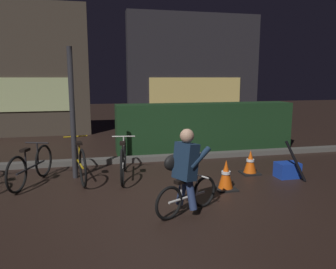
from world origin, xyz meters
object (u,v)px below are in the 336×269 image
object	(u,v)px
traffic_cone_far	(250,163)
traffic_cone_near	(226,175)
street_post	(72,114)
closed_umbrella	(296,161)
parked_bike_left_mid	(31,166)
cyclist	(185,171)
parked_bike_center_left	(79,161)
parked_bike_center_right	(123,160)
blue_crate	(287,170)

from	to	relation	value
traffic_cone_far	traffic_cone_near	bearing A→B (deg)	-137.40
street_post	closed_umbrella	xyz separation A→B (m)	(4.09, -1.15, -0.87)
parked_bike_left_mid	cyclist	distance (m)	3.09
parked_bike_left_mid	cyclist	size ratio (longest dim) A/B	1.22
traffic_cone_near	traffic_cone_far	bearing A→B (deg)	42.60
parked_bike_center_left	cyclist	bearing A→B (deg)	-152.69
parked_bike_center_left	parked_bike_center_right	size ratio (longest dim) A/B	1.02
parked_bike_center_left	traffic_cone_near	world-z (taller)	parked_bike_center_left
cyclist	traffic_cone_far	bearing A→B (deg)	13.72
traffic_cone_far	closed_umbrella	xyz separation A→B (m)	(0.60, -0.64, 0.15)
street_post	cyclist	bearing A→B (deg)	-52.52
street_post	closed_umbrella	size ratio (longest dim) A/B	2.97
traffic_cone_near	traffic_cone_far	distance (m)	1.17
parked_bike_center_left	blue_crate	distance (m)	4.09
blue_crate	parked_bike_center_right	bearing A→B (deg)	167.48
parked_bike_left_mid	parked_bike_center_right	xyz separation A→B (m)	(1.70, 0.03, 0.02)
traffic_cone_far	blue_crate	distance (m)	0.72
parked_bike_left_mid	closed_umbrella	xyz separation A→B (m)	(4.85, -0.92, 0.05)
parked_bike_center_right	traffic_cone_far	xyz separation A→B (m)	(2.55, -0.31, -0.12)
street_post	traffic_cone_near	bearing A→B (deg)	-26.37
street_post	parked_bike_center_right	size ratio (longest dim) A/B	1.48
street_post	blue_crate	size ratio (longest dim) A/B	5.73
parked_bike_center_left	traffic_cone_near	xyz separation A→B (m)	(2.55, -1.19, -0.11)
traffic_cone_near	blue_crate	bearing A→B (deg)	15.27
street_post	cyclist	distance (m)	2.77
traffic_cone_far	blue_crate	size ratio (longest dim) A/B	1.12
blue_crate	parked_bike_center_left	bearing A→B (deg)	168.79
traffic_cone_near	blue_crate	distance (m)	1.52
parked_bike_center_right	blue_crate	world-z (taller)	parked_bike_center_right
parked_bike_center_right	parked_bike_center_left	bearing A→B (deg)	91.42
traffic_cone_far	cyclist	bearing A→B (deg)	-138.53
street_post	parked_bike_center_right	bearing A→B (deg)	-12.08
blue_crate	closed_umbrella	bearing A→B (deg)	-89.95
cyclist	closed_umbrella	distance (m)	2.65
parked_bike_center_right	traffic_cone_near	world-z (taller)	parked_bike_center_right
traffic_cone_far	closed_umbrella	distance (m)	0.89
parked_bike_center_right	closed_umbrella	distance (m)	3.30
traffic_cone_near	cyclist	world-z (taller)	cyclist
cyclist	traffic_cone_near	bearing A→B (deg)	12.70
traffic_cone_near	traffic_cone_far	xyz separation A→B (m)	(0.86, 0.79, -0.02)
traffic_cone_far	blue_crate	world-z (taller)	traffic_cone_far
parked_bike_center_left	traffic_cone_far	size ratio (longest dim) A/B	3.53
parked_bike_center_right	street_post	bearing A→B (deg)	85.60
blue_crate	cyclist	size ratio (longest dim) A/B	0.35
street_post	closed_umbrella	distance (m)	4.33
street_post	parked_bike_left_mid	xyz separation A→B (m)	(-0.77, -0.23, -0.92)
traffic_cone_near	street_post	bearing A→B (deg)	153.63
cyclist	parked_bike_left_mid	bearing A→B (deg)	113.76
parked_bike_left_mid	parked_bike_center_right	world-z (taller)	parked_bike_center_right
parked_bike_center_left	traffic_cone_far	bearing A→B (deg)	-106.97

